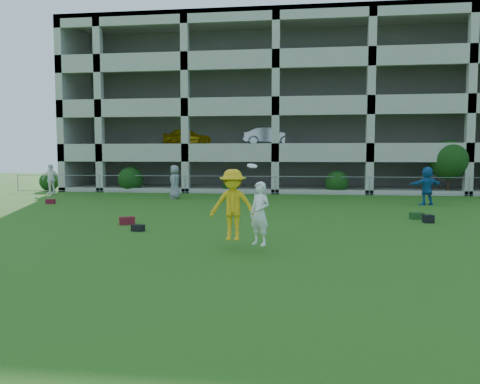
# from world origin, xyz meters

# --- Properties ---
(ground) EXTENTS (100.00, 100.00, 0.00)m
(ground) POSITION_xyz_m (0.00, 0.00, 0.00)
(ground) COLOR #235114
(ground) RESTS_ON ground
(bystander_b) EXTENTS (1.15, 0.48, 1.96)m
(bystander_b) POSITION_xyz_m (-14.41, 17.00, 0.98)
(bystander_b) COLOR white
(bystander_b) RESTS_ON ground
(bystander_c) EXTENTS (0.78, 1.05, 1.96)m
(bystander_c) POSITION_xyz_m (-5.62, 15.03, 0.98)
(bystander_c) COLOR gray
(bystander_c) RESTS_ON ground
(bystander_d) EXTENTS (1.91, 1.23, 1.97)m
(bystander_d) POSITION_xyz_m (8.03, 13.34, 0.98)
(bystander_d) COLOR #215B9B
(bystander_d) RESTS_ON ground
(bag_red_a) EXTENTS (0.63, 0.52, 0.28)m
(bag_red_a) POSITION_xyz_m (-4.69, 4.97, 0.14)
(bag_red_a) COLOR #57120E
(bag_red_a) RESTS_ON ground
(bag_black_b) EXTENTS (0.44, 0.33, 0.22)m
(bag_black_b) POSITION_xyz_m (-3.77, 3.56, 0.11)
(bag_black_b) COLOR black
(bag_black_b) RESTS_ON ground
(bag_green_c) EXTENTS (0.56, 0.44, 0.26)m
(bag_green_c) POSITION_xyz_m (6.25, 7.83, 0.13)
(bag_green_c) COLOR #143716
(bag_green_c) RESTS_ON ground
(crate_d) EXTENTS (0.38, 0.38, 0.30)m
(crate_d) POSITION_xyz_m (6.42, 6.83, 0.15)
(crate_d) COLOR black
(crate_d) RESTS_ON ground
(bag_red_f) EXTENTS (0.51, 0.39, 0.24)m
(bag_red_f) POSITION_xyz_m (-11.33, 11.45, 0.12)
(bag_red_f) COLOR #510D1C
(bag_red_f) RESTS_ON ground
(frisbee_contest) EXTENTS (1.75, 1.03, 2.14)m
(frisbee_contest) POSITION_xyz_m (-0.04, 0.96, 1.18)
(frisbee_contest) COLOR yellow
(frisbee_contest) RESTS_ON ground
(parking_garage) EXTENTS (30.00, 14.00, 12.00)m
(parking_garage) POSITION_xyz_m (-0.01, 27.70, 6.01)
(parking_garage) COLOR #9E998C
(parking_garage) RESTS_ON ground
(fence) EXTENTS (36.06, 0.06, 1.20)m
(fence) POSITION_xyz_m (0.00, 19.00, 0.61)
(fence) COLOR gray
(fence) RESTS_ON ground
(shrub_row) EXTENTS (34.38, 2.52, 3.50)m
(shrub_row) POSITION_xyz_m (4.59, 19.70, 1.51)
(shrub_row) COLOR #163D11
(shrub_row) RESTS_ON ground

